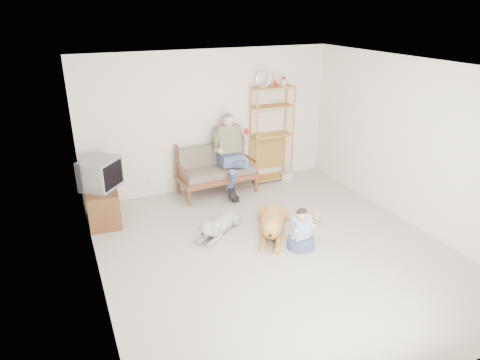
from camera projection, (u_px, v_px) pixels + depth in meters
name	position (u px, v px, depth m)	size (l,w,h in m)	color
floor	(275.00, 250.00, 6.46)	(5.50, 5.50, 0.00)	beige
ceiling	(282.00, 67.00, 5.43)	(5.50, 5.50, 0.00)	silver
wall_back	(210.00, 121.00, 8.27)	(5.00, 5.00, 0.00)	silver
wall_front	(434.00, 271.00, 3.62)	(5.00, 5.00, 0.00)	silver
wall_left	(91.00, 197.00, 5.01)	(5.50, 5.50, 0.00)	silver
wall_right	(415.00, 145.00, 6.88)	(5.50, 5.50, 0.00)	silver
loveseat	(216.00, 169.00, 8.31)	(1.54, 0.78, 0.95)	brown
man	(232.00, 159.00, 8.13)	(0.59, 0.85, 1.37)	#43517B
etagere	(272.00, 134.00, 8.70)	(0.87, 0.38, 2.28)	gold
book_stack	(287.00, 176.00, 9.05)	(0.23, 0.17, 0.15)	silver
tv_stand	(103.00, 205.00, 7.22)	(0.56, 0.93, 0.60)	brown
crt_tv	(100.00, 174.00, 7.06)	(0.77, 0.78, 0.51)	slate
wall_outlet	(151.00, 181.00, 8.19)	(0.12, 0.02, 0.08)	silver
golden_retriever	(272.00, 223.00, 6.86)	(0.92, 1.43, 0.48)	#AC843B
shaggy_dog	(219.00, 225.00, 6.88)	(0.99, 0.88, 0.37)	white
terrier	(308.00, 218.00, 7.25)	(0.36, 0.49, 0.21)	white
child	(301.00, 233.00, 6.46)	(0.42, 0.42, 0.66)	#43517B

